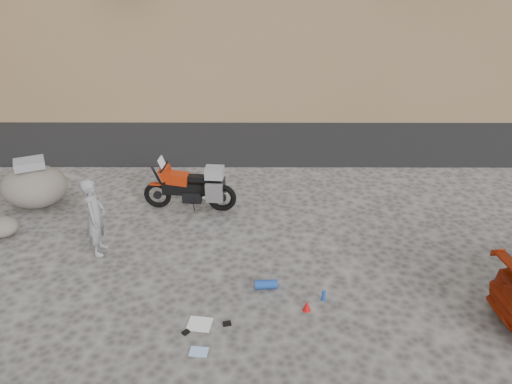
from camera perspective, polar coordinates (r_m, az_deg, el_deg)
ground at (r=10.78m, az=-8.87°, el=-9.31°), size 140.00×140.00×0.00m
road at (r=18.74m, az=-4.97°, el=7.24°), size 120.00×7.00×0.05m
motorcycle at (r=12.87m, az=-7.15°, el=0.49°), size 2.43×0.82×1.45m
man at (r=11.89m, az=-17.29°, el=-6.50°), size 0.46×0.67×1.80m
boulder at (r=14.22m, az=-24.02°, el=0.63°), size 1.94×1.75×1.27m
small_rock at (r=13.27m, az=-27.05°, el=-3.57°), size 0.88×0.82×0.46m
gear_white_cloth at (r=9.53m, az=-6.46°, el=-14.76°), size 0.48×0.44×0.01m
gear_blue_mat at (r=10.24m, az=1.17°, el=-10.50°), size 0.47×0.22×0.18m
gear_bottle at (r=10.02m, az=7.73°, el=-11.67°), size 0.10×0.10×0.21m
gear_funnel at (r=9.75m, az=5.82°, el=-12.82°), size 0.19×0.19×0.21m
gear_glove_a at (r=9.48m, az=-3.34°, el=-14.78°), size 0.17×0.14×0.04m
gear_glove_b at (r=9.38m, az=-8.03°, el=-15.59°), size 0.15×0.16×0.04m
gear_blue_cloth at (r=9.03m, az=-6.56°, el=-17.67°), size 0.33×0.26×0.01m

